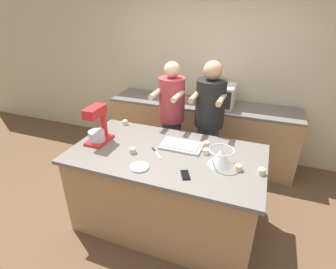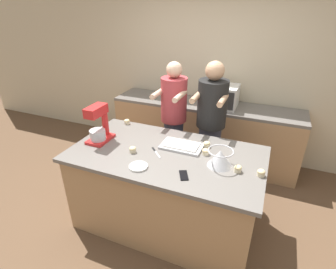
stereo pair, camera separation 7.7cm
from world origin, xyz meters
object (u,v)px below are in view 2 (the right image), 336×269
at_px(microwave_oven, 220,96).
at_px(cupcake_4, 261,173).
at_px(stand_mixer, 99,126).
at_px(cell_phone, 184,175).
at_px(small_plate, 138,166).
at_px(person_right, 210,127).
at_px(person_left, 174,122).
at_px(cupcake_0, 133,150).
at_px(cupcake_3, 206,152).
at_px(cupcake_2, 207,144).
at_px(cupcake_5, 238,169).
at_px(mixing_bowl, 220,158).
at_px(cupcake_1, 127,122).
at_px(knife, 156,152).
at_px(baking_tray, 182,146).

relative_size(microwave_oven, cupcake_4, 7.30).
relative_size(stand_mixer, cell_phone, 2.52).
relative_size(stand_mixer, small_plate, 2.33).
bearing_deg(person_right, microwave_oven, 94.32).
xyz_separation_m(person_left, stand_mixer, (-0.53, -0.85, 0.22)).
bearing_deg(cupcake_0, person_left, 85.49).
xyz_separation_m(cupcake_3, cupcake_4, (0.54, -0.17, 0.00)).
bearing_deg(person_left, cupcake_2, -42.86).
height_order(cell_phone, cupcake_2, cupcake_2).
relative_size(microwave_oven, cupcake_5, 7.30).
relative_size(person_left, small_plate, 9.56).
relative_size(mixing_bowl, microwave_oven, 0.47).
relative_size(person_right, stand_mixer, 4.22).
bearing_deg(cupcake_0, cell_phone, -16.56).
xyz_separation_m(microwave_oven, cupcake_2, (0.15, -1.23, -0.14)).
bearing_deg(cupcake_1, microwave_oven, 48.51).
relative_size(cupcake_3, cupcake_4, 1.00).
distance_m(microwave_oven, cupcake_2, 1.25).
bearing_deg(knife, mixing_bowl, 0.59).
relative_size(stand_mixer, cupcake_0, 5.88).
height_order(microwave_oven, cupcake_3, microwave_oven).
bearing_deg(cupcake_5, cell_phone, -150.07).
xyz_separation_m(small_plate, knife, (0.03, 0.31, -0.01)).
bearing_deg(cupcake_1, person_right, 20.21).
distance_m(knife, cupcake_5, 0.83).
relative_size(cupcake_0, cupcake_4, 1.00).
relative_size(cupcake_1, cupcake_4, 1.00).
bearing_deg(cupcake_3, person_right, 100.24).
height_order(cell_phone, cupcake_4, cupcake_4).
relative_size(mixing_bowl, cupcake_1, 3.46).
xyz_separation_m(mixing_bowl, cupcake_3, (-0.17, 0.14, -0.05)).
height_order(person_left, cupcake_0, person_left).
xyz_separation_m(stand_mixer, microwave_oven, (0.97, 1.54, -0.01)).
distance_m(microwave_oven, small_plate, 1.88).
bearing_deg(cupcake_5, cupcake_3, 152.50).
relative_size(stand_mixer, cupcake_5, 5.88).
bearing_deg(baking_tray, cupcake_4, -14.62).
height_order(mixing_bowl, cupcake_3, mixing_bowl).
distance_m(baking_tray, cupcake_0, 0.51).
bearing_deg(mixing_bowl, cupcake_2, 124.26).
bearing_deg(cupcake_3, baking_tray, 170.71).
distance_m(mixing_bowl, baking_tray, 0.49).
xyz_separation_m(stand_mixer, mixing_bowl, (1.32, 0.01, -0.09)).
height_order(cupcake_3, cupcake_4, same).
bearing_deg(cupcake_5, stand_mixer, 178.95).
relative_size(person_right, microwave_oven, 3.40).
relative_size(microwave_oven, small_plate, 2.89).
distance_m(cell_phone, cupcake_3, 0.43).
relative_size(baking_tray, cupcake_5, 6.27).
height_order(person_left, knife, person_left).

